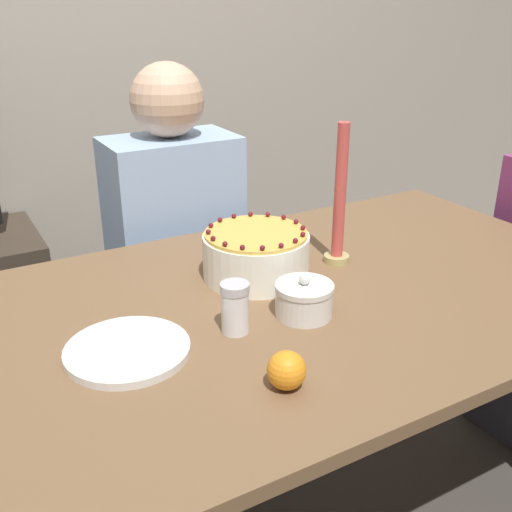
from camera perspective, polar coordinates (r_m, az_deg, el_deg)
name	(u,v)px	position (r m, az deg, el deg)	size (l,w,h in m)	color
wall_behind	(92,28)	(2.51, -15.32, 20.25)	(8.00, 0.05, 2.60)	#ADA393
dining_table	(286,337)	(1.42, 2.85, -7.70)	(1.69, 0.94, 0.78)	brown
cake	(256,254)	(1.44, 0.00, 0.14)	(0.26, 0.26, 0.13)	white
sugar_bowl	(304,299)	(1.27, 4.59, -4.15)	(0.12, 0.12, 0.10)	silver
sugar_shaker	(235,308)	(1.20, -2.01, -4.93)	(0.06, 0.06, 0.11)	white
plate_stack	(127,350)	(1.18, -12.14, -8.76)	(0.24, 0.24, 0.02)	silver
candle	(339,206)	(1.50, 7.95, 4.76)	(0.06, 0.06, 0.36)	tan
orange_fruit_0	(287,370)	(1.05, 2.93, -10.82)	(0.07, 0.07, 0.07)	orange
person_man_blue_shirt	(177,279)	(2.01, -7.52, -2.21)	(0.40, 0.34, 1.24)	#473D33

